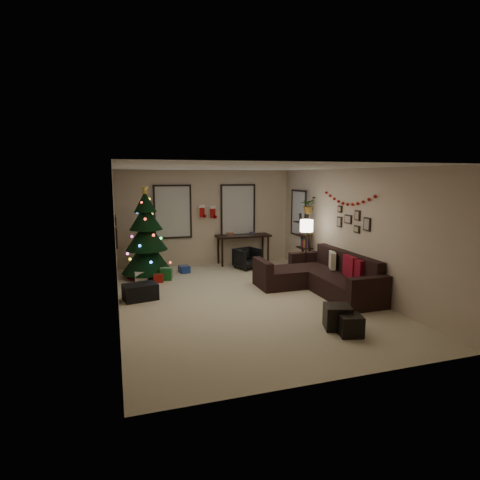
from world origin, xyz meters
name	(u,v)px	position (x,y,z in m)	size (l,w,h in m)	color
floor	(244,299)	(0.00, 0.00, 0.00)	(7.00, 7.00, 0.00)	#C5B795
ceiling	(244,168)	(0.00, 0.00, 2.70)	(7.00, 7.00, 0.00)	white
wall_back	(206,218)	(0.00, 3.50, 1.35)	(5.00, 5.00, 0.00)	beige
wall_front	(336,276)	(0.00, -3.50, 1.35)	(5.00, 5.00, 0.00)	beige
wall_left	(116,241)	(-2.50, 0.00, 1.35)	(7.00, 7.00, 0.00)	beige
wall_right	(351,230)	(2.50, 0.00, 1.35)	(7.00, 7.00, 0.00)	beige
window_back_left	(173,212)	(-0.95, 3.47, 1.55)	(1.05, 0.06, 1.50)	#728CB2
window_back_right	(238,210)	(0.95, 3.47, 1.55)	(1.05, 0.06, 1.50)	#728CB2
window_right_wall	(299,213)	(2.47, 2.55, 1.50)	(0.06, 0.90, 1.30)	#728CB2
christmas_tree	(146,239)	(-1.76, 2.51, 0.97)	(1.26, 1.26, 2.35)	black
presents	(156,273)	(-1.57, 2.26, 0.13)	(1.50, 1.01, 0.30)	#14591E
sofa	(321,278)	(1.84, 0.08, 0.29)	(1.91, 2.77, 0.88)	black
pillow_red_a	(356,269)	(2.21, -0.68, 0.64)	(0.11, 0.40, 0.40)	maroon
pillow_red_b	(350,267)	(2.21, -0.46, 0.64)	(0.12, 0.45, 0.45)	maroon
pillow_cream	(332,260)	(2.21, 0.25, 0.63)	(0.11, 0.39, 0.39)	beige
ottoman_near	(337,317)	(0.99, -2.00, 0.20)	(0.42, 0.42, 0.40)	black
ottoman_far	(350,325)	(1.03, -2.32, 0.17)	(0.36, 0.36, 0.34)	black
desk	(243,238)	(1.03, 3.22, 0.75)	(1.57, 0.56, 0.85)	black
desk_chair	(247,258)	(0.94, 2.57, 0.29)	(0.56, 0.53, 0.58)	black
bookshelf	(305,244)	(2.30, 1.81, 0.75)	(0.30, 0.46, 1.55)	black
potted_plant	(308,203)	(2.30, 1.67, 1.85)	(0.52, 0.45, 0.58)	#4C4C4C
floor_lamp	(306,230)	(1.95, 1.06, 1.24)	(0.31, 0.31, 1.49)	black
art_map	(116,228)	(-2.48, 0.67, 1.51)	(0.04, 0.60, 0.50)	black
art_abstract	(117,237)	(-2.48, -0.47, 1.50)	(0.04, 0.45, 0.35)	black
gallery	(353,220)	(2.48, -0.07, 1.57)	(0.03, 1.25, 0.54)	black
garland	(348,199)	(2.45, 0.10, 2.03)	(0.08, 1.90, 0.30)	#A5140C
stocking_left	(202,211)	(-0.14, 3.32, 1.57)	(0.20, 0.05, 0.36)	#990F0C
stocking_right	(213,212)	(0.19, 3.42, 1.52)	(0.20, 0.05, 0.36)	#990F0C
storage_bin	(140,292)	(-2.06, 0.61, 0.17)	(0.67, 0.45, 0.34)	black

